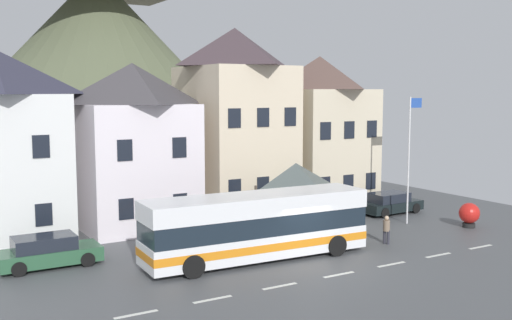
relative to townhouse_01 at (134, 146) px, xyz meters
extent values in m
cube|color=#4E5154|center=(4.33, -11.92, -4.70)|extent=(40.00, 60.00, 0.06)
cube|color=silver|center=(-4.67, -13.22, -4.66)|extent=(1.60, 0.20, 0.01)
cube|color=silver|center=(-1.67, -13.22, -4.66)|extent=(1.60, 0.20, 0.01)
cube|color=silver|center=(1.33, -13.22, -4.66)|extent=(1.60, 0.20, 0.01)
cube|color=silver|center=(4.33, -13.22, -4.66)|extent=(1.60, 0.20, 0.01)
cube|color=silver|center=(7.33, -13.22, -4.66)|extent=(1.60, 0.20, 0.01)
cube|color=silver|center=(10.33, -13.22, -4.66)|extent=(1.60, 0.20, 0.01)
cube|color=silver|center=(13.33, -13.22, -4.66)|extent=(1.60, 0.20, 0.01)
cube|color=black|center=(-5.64, -2.95, -2.84)|extent=(0.80, 0.06, 1.10)
cube|color=black|center=(-5.64, -2.95, 0.47)|extent=(0.80, 0.06, 1.10)
cube|color=white|center=(0.00, 0.00, -1.14)|extent=(6.07, 5.85, 7.06)
pyramid|color=#434044|center=(0.00, 0.00, 3.53)|extent=(6.07, 5.85, 2.28)
cube|color=black|center=(-1.52, -2.95, -2.98)|extent=(0.80, 0.06, 1.10)
cube|color=black|center=(1.52, -2.95, -2.98)|extent=(0.80, 0.06, 1.10)
cube|color=black|center=(-1.52, -2.95, 0.09)|extent=(0.80, 0.06, 1.10)
cube|color=black|center=(1.52, -2.95, 0.09)|extent=(0.80, 0.06, 1.10)
cube|color=beige|center=(6.80, 0.44, -0.03)|extent=(5.69, 6.73, 9.28)
pyramid|color=#43363B|center=(6.80, 0.44, 5.81)|extent=(5.69, 6.73, 2.38)
cube|color=black|center=(4.91, -2.95, -2.45)|extent=(0.80, 0.06, 1.10)
cube|color=black|center=(6.80, -2.95, -2.45)|extent=(0.80, 0.06, 1.10)
cube|color=black|center=(8.70, -2.95, -2.45)|extent=(0.80, 0.06, 1.10)
cube|color=black|center=(4.91, -2.95, 1.59)|extent=(0.80, 0.06, 1.10)
cube|color=black|center=(6.80, -2.95, 1.59)|extent=(0.80, 0.06, 1.10)
cube|color=black|center=(8.70, -2.95, 1.59)|extent=(0.80, 0.06, 1.10)
cube|color=beige|center=(13.23, 0.25, -0.72)|extent=(5.66, 6.35, 7.89)
pyramid|color=brown|center=(13.23, 0.25, 4.33)|extent=(5.66, 6.35, 2.22)
cube|color=black|center=(11.34, -2.95, -2.78)|extent=(0.80, 0.06, 1.10)
cube|color=black|center=(13.23, -2.95, -2.78)|extent=(0.80, 0.06, 1.10)
cube|color=black|center=(15.11, -2.95, -2.78)|extent=(0.80, 0.06, 1.10)
cube|color=black|center=(11.34, -2.95, 0.65)|extent=(0.80, 0.06, 1.10)
cube|color=black|center=(13.23, -2.95, 0.65)|extent=(0.80, 0.06, 1.10)
cube|color=black|center=(15.11, -2.95, 0.65)|extent=(0.80, 0.06, 1.10)
cone|color=#5A6247|center=(2.80, 16.12, 3.98)|extent=(32.72, 32.72, 17.29)
cube|color=white|center=(2.48, -9.50, -3.88)|extent=(10.83, 2.94, 1.07)
cube|color=orange|center=(2.48, -9.50, -3.83)|extent=(10.85, 2.96, 0.36)
cube|color=#19232D|center=(2.48, -9.50, -2.90)|extent=(10.72, 2.89, 0.90)
cube|color=white|center=(2.48, -9.50, -2.02)|extent=(10.83, 2.94, 0.85)
cube|color=#19232D|center=(7.86, -9.74, -2.90)|extent=(0.15, 2.06, 0.87)
cylinder|color=black|center=(6.18, -8.49, -4.17)|extent=(1.01, 0.33, 1.00)
cylinder|color=black|center=(6.07, -10.84, -4.17)|extent=(1.01, 0.33, 1.00)
cylinder|color=black|center=(-1.11, -8.16, -4.17)|extent=(1.01, 0.33, 1.00)
cylinder|color=black|center=(-1.21, -10.51, -4.17)|extent=(1.01, 0.33, 1.00)
cylinder|color=#473D33|center=(5.93, -3.57, -3.47)|extent=(0.14, 0.14, 2.40)
cylinder|color=#473D33|center=(9.23, -3.57, -3.47)|extent=(0.14, 0.14, 2.40)
cylinder|color=#473D33|center=(5.93, -6.87, -3.47)|extent=(0.14, 0.14, 2.40)
cylinder|color=#473D33|center=(9.23, -6.87, -3.47)|extent=(0.14, 0.14, 2.40)
pyramid|color=#4B5655|center=(7.58, -5.22, -1.58)|extent=(3.60, 3.60, 1.37)
cube|color=black|center=(15.32, -4.63, -4.19)|extent=(4.26, 2.00, 0.60)
cube|color=#1E232D|center=(15.11, -4.64, -3.61)|extent=(2.58, 1.71, 0.57)
cylinder|color=black|center=(16.66, -3.70, -4.35)|extent=(0.65, 0.23, 0.64)
cylinder|color=black|center=(16.73, -5.44, -4.35)|extent=(0.65, 0.23, 0.64)
cylinder|color=black|center=(13.90, -3.82, -4.35)|extent=(0.65, 0.23, 0.64)
cylinder|color=black|center=(13.97, -5.56, -4.35)|extent=(0.65, 0.23, 0.64)
cube|color=silver|center=(9.94, -5.14, -4.19)|extent=(4.46, 2.17, 0.59)
cube|color=#1E232D|center=(10.15, -5.12, -3.65)|extent=(2.72, 1.80, 0.49)
cylinder|color=black|center=(8.60, -6.12, -4.35)|extent=(0.66, 0.26, 0.64)
cylinder|color=black|center=(8.44, -4.42, -4.35)|extent=(0.66, 0.26, 0.64)
cylinder|color=black|center=(11.44, -5.87, -4.35)|extent=(0.66, 0.26, 0.64)
cylinder|color=black|center=(11.28, -4.16, -4.35)|extent=(0.66, 0.26, 0.64)
cube|color=#2C583B|center=(-5.99, -5.69, -4.17)|extent=(4.38, 1.83, 0.64)
cube|color=#1E232D|center=(-6.21, -5.69, -3.55)|extent=(2.63, 1.61, 0.60)
cylinder|color=black|center=(-4.54, -4.83, -4.35)|extent=(0.64, 0.20, 0.64)
cylinder|color=black|center=(-4.55, -6.56, -4.35)|extent=(0.64, 0.20, 0.64)
cylinder|color=black|center=(-7.43, -4.82, -4.35)|extent=(0.64, 0.20, 0.64)
cylinder|color=black|center=(-7.43, -6.55, -4.35)|extent=(0.64, 0.20, 0.64)
cylinder|color=#38332D|center=(7.11, -7.79, -4.30)|extent=(0.15, 0.15, 0.73)
cylinder|color=#38332D|center=(7.22, -7.94, -4.30)|extent=(0.15, 0.15, 0.73)
cylinder|color=#232B38|center=(7.17, -7.87, -3.64)|extent=(0.30, 0.30, 0.69)
sphere|color=tan|center=(7.17, -7.87, -3.19)|extent=(0.21, 0.21, 0.21)
cylinder|color=#2D2D38|center=(9.72, -10.43, -4.31)|extent=(0.15, 0.15, 0.72)
cylinder|color=#2D2D38|center=(9.66, -10.23, -4.31)|extent=(0.15, 0.15, 0.72)
cylinder|color=#7F6B56|center=(9.69, -10.33, -3.72)|extent=(0.34, 0.34, 0.56)
sphere|color=#D1AD89|center=(9.69, -10.33, -3.32)|extent=(0.22, 0.22, 0.22)
cylinder|color=black|center=(8.67, -8.68, -4.31)|extent=(0.13, 0.13, 0.71)
cylinder|color=black|center=(8.88, -8.66, -4.31)|extent=(0.13, 0.13, 0.71)
cylinder|color=#7F6B56|center=(8.78, -8.67, -3.70)|extent=(0.34, 0.34, 0.62)
sphere|color=tan|center=(8.78, -8.67, -3.28)|extent=(0.23, 0.23, 0.23)
cylinder|color=#38332D|center=(9.94, -8.01, -4.31)|extent=(0.18, 0.18, 0.72)
cylinder|color=#38332D|center=(9.78, -8.15, -4.31)|extent=(0.18, 0.18, 0.72)
cylinder|color=black|center=(9.86, -8.08, -3.66)|extent=(0.32, 0.32, 0.67)
sphere|color=#9E7A60|center=(9.86, -8.08, -3.22)|extent=(0.22, 0.22, 0.22)
cube|color=#473828|center=(8.32, -3.39, -4.22)|extent=(1.70, 0.45, 0.08)
cube|color=#473828|center=(8.32, -3.16, -4.00)|extent=(1.70, 0.06, 0.40)
cube|color=#2D2D33|center=(7.55, -3.39, -4.44)|extent=(0.08, 0.36, 0.45)
cube|color=#2D2D33|center=(9.08, -3.39, -4.44)|extent=(0.08, 0.36, 0.45)
cylinder|color=silver|center=(14.06, -7.38, -0.95)|extent=(0.10, 0.10, 7.44)
cube|color=#264CA5|center=(14.51, -7.38, 2.42)|extent=(0.90, 0.03, 0.56)
cylinder|color=black|center=(16.37, -9.95, -4.54)|extent=(0.70, 0.70, 0.25)
sphere|color=red|center=(16.37, -9.95, -3.83)|extent=(1.17, 1.17, 1.17)
camera|label=1|loc=(-11.46, -32.88, 3.11)|focal=42.37mm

